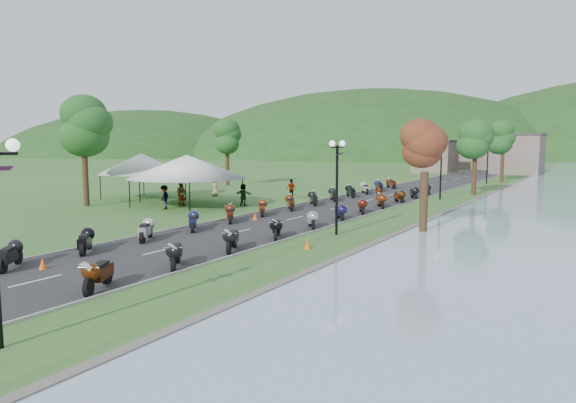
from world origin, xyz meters
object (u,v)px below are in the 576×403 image
Objects in this scene: pedestrian_a at (182,206)px; pedestrian_b at (181,205)px; pedestrian_c at (165,209)px; vendor_tent_main at (187,181)px.

pedestrian_b is at bearing 81.54° from pedestrian_a.
pedestrian_b is 2.76m from pedestrian_c.
pedestrian_a is 0.91× the size of pedestrian_c.
pedestrian_c is at bearing -95.33° from vendor_tent_main.
pedestrian_b reaches higher than pedestrian_a.
pedestrian_a is 0.92m from pedestrian_b.
vendor_tent_main reaches higher than pedestrian_b.
pedestrian_a is at bearing -147.78° from vendor_tent_main.
vendor_tent_main is 3.38× the size of pedestrian_c.
pedestrian_c is (0.15, -2.02, 0.00)m from pedestrian_a.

